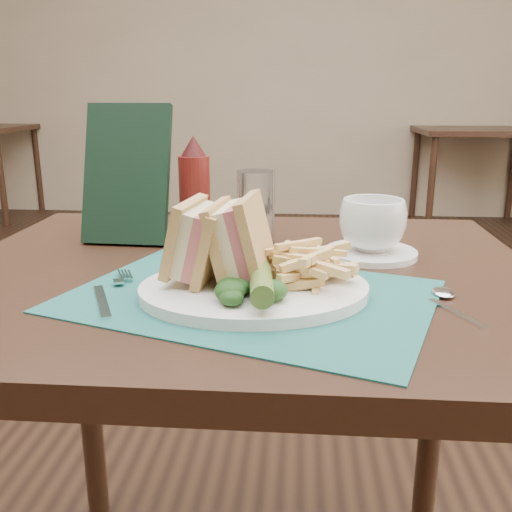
# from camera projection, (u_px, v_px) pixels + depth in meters

# --- Properties ---
(floor) EXTENTS (7.00, 7.00, 0.00)m
(floor) POSITION_uv_depth(u_px,v_px,m) (262.00, 475.00, 1.56)
(floor) COLOR black
(floor) RESTS_ON ground
(wall_back) EXTENTS (6.00, 0.00, 6.00)m
(wall_back) POSITION_uv_depth(u_px,v_px,m) (290.00, 214.00, 4.91)
(wall_back) COLOR tan
(wall_back) RESTS_ON ground
(table_main) EXTENTS (0.90, 0.75, 0.75)m
(table_main) POSITION_uv_depth(u_px,v_px,m) (242.00, 476.00, 0.98)
(table_main) COLOR black
(table_main) RESTS_ON ground
(table_bg_right) EXTENTS (0.90, 0.75, 0.75)m
(table_bg_right) POSITION_uv_depth(u_px,v_px,m) (474.00, 178.00, 4.37)
(table_bg_right) COLOR black
(table_bg_right) RESTS_ON ground
(placemat) EXTENTS (0.54, 0.46, 0.00)m
(placemat) POSITION_uv_depth(u_px,v_px,m) (250.00, 296.00, 0.75)
(placemat) COLOR #1B5751
(placemat) RESTS_ON table_main
(plate) EXTENTS (0.33, 0.28, 0.01)m
(plate) POSITION_uv_depth(u_px,v_px,m) (254.00, 290.00, 0.75)
(plate) COLOR white
(plate) RESTS_ON placemat
(sandwich_half_a) EXTENTS (0.09, 0.12, 0.11)m
(sandwich_half_a) POSITION_uv_depth(u_px,v_px,m) (184.00, 240.00, 0.75)
(sandwich_half_a) COLOR tan
(sandwich_half_a) RESTS_ON plate
(sandwich_half_b) EXTENTS (0.09, 0.12, 0.11)m
(sandwich_half_b) POSITION_uv_depth(u_px,v_px,m) (225.00, 238.00, 0.75)
(sandwich_half_b) COLOR tan
(sandwich_half_b) RESTS_ON plate
(kale_garnish) EXTENTS (0.11, 0.08, 0.03)m
(kale_garnish) POSITION_uv_depth(u_px,v_px,m) (251.00, 290.00, 0.68)
(kale_garnish) COLOR #163513
(kale_garnish) RESTS_ON plate
(pickle_spear) EXTENTS (0.04, 0.12, 0.03)m
(pickle_spear) POSITION_uv_depth(u_px,v_px,m) (261.00, 282.00, 0.68)
(pickle_spear) COLOR #4A6827
(pickle_spear) RESTS_ON plate
(fries_pile) EXTENTS (0.18, 0.20, 0.06)m
(fries_pile) POSITION_uv_depth(u_px,v_px,m) (306.00, 259.00, 0.75)
(fries_pile) COLOR #E3BB71
(fries_pile) RESTS_ON plate
(fork) EXTENTS (0.10, 0.17, 0.01)m
(fork) POSITION_uv_depth(u_px,v_px,m) (110.00, 290.00, 0.75)
(fork) COLOR silver
(fork) RESTS_ON placemat
(spoon) EXTENTS (0.09, 0.15, 0.01)m
(spoon) POSITION_uv_depth(u_px,v_px,m) (452.00, 304.00, 0.71)
(spoon) COLOR silver
(spoon) RESTS_ON table_main
(saucer) EXTENTS (0.18, 0.18, 0.01)m
(saucer) POSITION_uv_depth(u_px,v_px,m) (371.00, 253.00, 0.93)
(saucer) COLOR white
(saucer) RESTS_ON table_main
(coffee_cup) EXTENTS (0.15, 0.15, 0.08)m
(coffee_cup) POSITION_uv_depth(u_px,v_px,m) (372.00, 225.00, 0.92)
(coffee_cup) COLOR white
(coffee_cup) RESTS_ON saucer
(drinking_glass) EXTENTS (0.08, 0.08, 0.13)m
(drinking_glass) POSITION_uv_depth(u_px,v_px,m) (256.00, 209.00, 0.99)
(drinking_glass) COLOR white
(drinking_glass) RESTS_ON table_main
(ketchup_bottle) EXTENTS (0.07, 0.07, 0.19)m
(ketchup_bottle) POSITION_uv_depth(u_px,v_px,m) (195.00, 188.00, 1.02)
(ketchup_bottle) COLOR #611410
(ketchup_bottle) RESTS_ON table_main
(check_presenter) EXTENTS (0.16, 0.10, 0.24)m
(check_presenter) POSITION_uv_depth(u_px,v_px,m) (127.00, 174.00, 1.00)
(check_presenter) COLOR black
(check_presenter) RESTS_ON table_main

